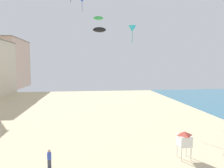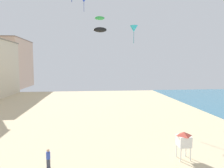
# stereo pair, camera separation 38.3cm
# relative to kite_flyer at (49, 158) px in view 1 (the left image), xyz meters

# --- Properties ---
(boardwalk_hotel_distant) EXTENTS (13.69, 21.13, 18.20)m
(boardwalk_hotel_distant) POSITION_rel_kite_flyer_xyz_m (-27.71, 64.49, 8.19)
(boardwalk_hotel_distant) COLOR beige
(boardwalk_hotel_distant) RESTS_ON ground
(kite_flyer) EXTENTS (0.34, 0.34, 1.64)m
(kite_flyer) POSITION_rel_kite_flyer_xyz_m (0.00, 0.00, 0.00)
(kite_flyer) COLOR #383D4C
(kite_flyer) RESTS_ON ground
(lifeguard_stand) EXTENTS (1.10, 1.10, 2.55)m
(lifeguard_stand) POSITION_rel_kite_flyer_xyz_m (11.96, 0.46, 0.92)
(lifeguard_stand) COLOR white
(lifeguard_stand) RESTS_ON ground
(kite_green_parafoil) EXTENTS (1.79, 0.50, 0.69)m
(kite_green_parafoil) POSITION_rel_kite_flyer_xyz_m (5.30, 21.74, 16.25)
(kite_green_parafoil) COLOR green
(kite_cyan_delta) EXTENTS (1.51, 1.51, 3.42)m
(kite_cyan_delta) POSITION_rel_kite_flyer_xyz_m (12.02, 23.33, 14.71)
(kite_cyan_delta) COLOR #2DB7CC
(kite_blue_delta_2) EXTENTS (1.34, 1.34, 3.04)m
(kite_blue_delta_2) POSITION_rel_kite_flyer_xyz_m (2.24, 28.96, 21.61)
(kite_blue_delta_2) COLOR blue
(kite_black_parafoil) EXTENTS (1.82, 0.51, 0.71)m
(kite_black_parafoil) POSITION_rel_kite_flyer_xyz_m (4.92, 12.09, 12.53)
(kite_black_parafoil) COLOR black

